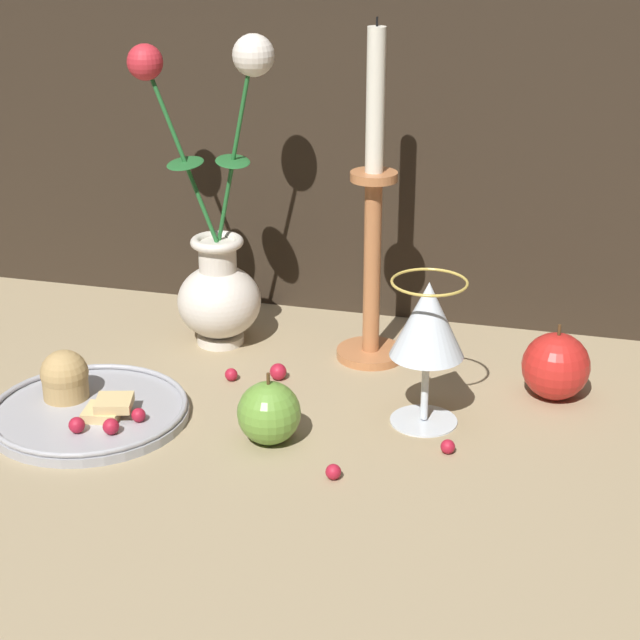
% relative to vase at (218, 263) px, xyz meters
% --- Properties ---
extents(ground_plane, '(2.40, 2.40, 0.00)m').
position_rel_vase_xyz_m(ground_plane, '(0.16, -0.15, -0.10)').
color(ground_plane, '#9E8966').
rests_on(ground_plane, ground).
extents(vase, '(0.17, 0.10, 0.38)m').
position_rel_vase_xyz_m(vase, '(0.00, 0.00, 0.00)').
color(vase, silver).
rests_on(vase, ground_plane).
extents(plate_with_pastries, '(0.21, 0.21, 0.06)m').
position_rel_vase_xyz_m(plate_with_pastries, '(-0.07, -0.22, -0.09)').
color(plate_with_pastries, '#A3A3A8').
rests_on(plate_with_pastries, ground_plane).
extents(wine_glass, '(0.08, 0.08, 0.16)m').
position_rel_vase_xyz_m(wine_glass, '(0.28, -0.14, 0.01)').
color(wine_glass, silver).
rests_on(wine_glass, ground_plane).
extents(candlestick, '(0.08, 0.08, 0.40)m').
position_rel_vase_xyz_m(candlestick, '(0.19, 0.00, 0.05)').
color(candlestick, '#B77042').
rests_on(candlestick, ground_plane).
extents(apple_beside_vase, '(0.07, 0.07, 0.08)m').
position_rel_vase_xyz_m(apple_beside_vase, '(0.13, -0.22, -0.07)').
color(apple_beside_vase, '#669938').
rests_on(apple_beside_vase, ground_plane).
extents(apple_near_glass, '(0.08, 0.08, 0.09)m').
position_rel_vase_xyz_m(apple_near_glass, '(0.41, -0.05, -0.07)').
color(apple_near_glass, red).
rests_on(apple_near_glass, ground_plane).
extents(berry_near_plate, '(0.02, 0.02, 0.02)m').
position_rel_vase_xyz_m(berry_near_plate, '(0.10, -0.08, -0.09)').
color(berry_near_plate, '#AD192D').
rests_on(berry_near_plate, ground_plane).
extents(berry_front_center, '(0.02, 0.02, 0.02)m').
position_rel_vase_xyz_m(berry_front_center, '(0.22, -0.28, -0.10)').
color(berry_front_center, '#AD192D').
rests_on(berry_front_center, ground_plane).
extents(berry_by_glass_stem, '(0.01, 0.01, 0.01)m').
position_rel_vase_xyz_m(berry_by_glass_stem, '(0.31, -0.20, -0.10)').
color(berry_by_glass_stem, '#AD192D').
rests_on(berry_by_glass_stem, ground_plane).
extents(berry_under_candlestick, '(0.01, 0.01, 0.01)m').
position_rel_vase_xyz_m(berry_under_candlestick, '(0.05, -0.10, -0.10)').
color(berry_under_candlestick, '#AD192D').
rests_on(berry_under_candlestick, ground_plane).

